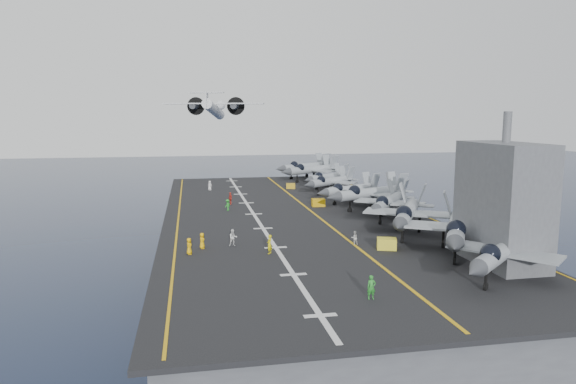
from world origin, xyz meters
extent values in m
plane|color=#142135|center=(0.00, 0.00, 0.00)|extent=(500.00, 500.00, 0.00)
cube|color=#56595E|center=(0.00, 0.00, 5.00)|extent=(36.00, 90.00, 10.00)
cube|color=black|center=(0.00, 0.00, 10.20)|extent=(38.00, 92.00, 0.40)
cube|color=gold|center=(3.00, 0.00, 10.42)|extent=(0.35, 90.00, 0.02)
cube|color=silver|center=(-6.00, 0.00, 10.42)|extent=(0.50, 90.00, 0.02)
cube|color=gold|center=(-17.00, 0.00, 10.42)|extent=(0.25, 90.00, 0.02)
cube|color=gold|center=(18.50, 0.00, 10.42)|extent=(0.25, 90.00, 0.02)
imported|color=#F2B005|center=(-14.05, -18.82, 11.29)|extent=(0.74, 1.08, 1.77)
imported|color=#D4C40A|center=(-7.05, -22.32, 11.43)|extent=(1.36, 1.49, 2.06)
imported|color=silver|center=(-10.59, -18.34, 11.37)|extent=(1.25, 0.92, 1.93)
imported|color=green|center=(-9.60, 3.68, 11.28)|extent=(1.23, 1.26, 1.76)
imported|color=red|center=(-8.75, 9.05, 11.43)|extent=(1.14, 1.42, 2.06)
imported|color=silver|center=(-11.44, 26.15, 11.35)|extent=(1.36, 1.32, 1.90)
imported|color=#26892A|center=(-1.12, -37.38, 11.38)|extent=(1.19, 0.80, 1.96)
imported|color=silver|center=(3.06, -20.35, 11.21)|extent=(1.01, 0.71, 1.62)
imported|color=#F2B005|center=(-15.46, -20.98, 11.29)|extent=(0.74, 1.08, 1.77)
camera|label=1|loc=(-15.10, -74.89, 25.00)|focal=32.00mm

